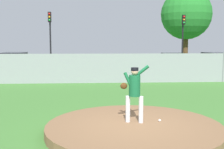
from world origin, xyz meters
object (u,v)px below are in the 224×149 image
parked_car_navy (217,64)px  traffic_cone_orange (109,75)px  traffic_light_far (183,32)px  baseball (160,120)px  parked_car_red (174,64)px  pitcher_youth (134,89)px  parked_car_white (13,64)px  traffic_light_near (50,31)px

parked_car_navy → traffic_cone_orange: 8.90m
traffic_light_far → baseball: bearing=-108.8°
baseball → parked_car_red: (4.28, 14.00, 0.50)m
parked_car_navy → traffic_cone_orange: parked_car_navy is taller
pitcher_youth → traffic_cone_orange: bearing=90.6°
parked_car_red → parked_car_white: 12.27m
baseball → parked_car_white: (-7.99, 14.50, 0.54)m
pitcher_youth → baseball: bearing=1.7°
baseball → traffic_light_near: 19.62m
traffic_cone_orange → traffic_light_far: size_ratio=0.11×
baseball → parked_car_navy: parked_car_navy is taller
parked_car_red → traffic_cone_orange: 5.71m
traffic_cone_orange → traffic_light_near: 9.02m
baseball → traffic_cone_orange: 11.65m
parked_car_white → traffic_light_far: traffic_light_far is taller
baseball → traffic_light_far: bearing=71.2°
parked_car_red → parked_car_navy: size_ratio=1.07×
traffic_cone_orange → parked_car_red: bearing=24.9°
parked_car_white → traffic_light_far: bearing=16.9°
parked_car_white → parked_car_navy: parked_car_white is taller
parked_car_white → parked_car_navy: bearing=-1.7°
baseball → parked_car_navy: bearing=61.3°
pitcher_youth → traffic_light_far: bearing=69.2°
pitcher_youth → parked_car_white: pitcher_youth is taller
parked_car_navy → traffic_cone_orange: (-8.55, -2.41, -0.53)m
parked_car_navy → parked_car_white: bearing=178.3°
parked_car_navy → parked_car_red: bearing=-179.6°
parked_car_red → traffic_cone_orange: parked_car_red is taller
parked_car_navy → traffic_light_near: size_ratio=0.82×
baseball → traffic_light_near: traffic_light_near is taller
baseball → traffic_cone_orange: bearing=94.3°
parked_car_navy → traffic_light_far: bearing=104.5°
parked_car_red → traffic_cone_orange: (-5.16, -2.39, -0.53)m
traffic_light_far → pitcher_youth: bearing=-110.8°
parked_car_red → parked_car_navy: parked_car_navy is taller
traffic_light_near → parked_car_red: bearing=-24.0°
parked_car_navy → pitcher_youth: bearing=-120.9°
traffic_light_near → traffic_light_far: size_ratio=1.03×
traffic_cone_orange → traffic_light_near: (-4.87, 6.87, 3.23)m
pitcher_youth → baseball: 1.19m
baseball → traffic_light_near: (-5.75, 18.48, 3.21)m
pitcher_youth → traffic_light_far: (7.17, 18.89, 2.18)m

